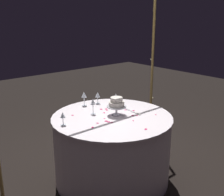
# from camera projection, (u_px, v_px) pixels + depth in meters

# --- Properties ---
(ground_plane) EXTENTS (12.00, 12.00, 0.00)m
(ground_plane) POSITION_uv_depth(u_px,v_px,m) (112.00, 178.00, 3.34)
(ground_plane) COLOR black
(decorative_arch) EXTENTS (2.33, 0.06, 2.36)m
(decorative_arch) POSITION_uv_depth(u_px,v_px,m) (87.00, 42.00, 3.22)
(decorative_arch) COLOR olive
(decorative_arch) RESTS_ON ground
(main_table) EXTENTS (1.34, 1.34, 0.78)m
(main_table) POSITION_uv_depth(u_px,v_px,m) (112.00, 148.00, 3.23)
(main_table) COLOR white
(main_table) RESTS_ON ground
(tiered_cake) EXTENTS (0.22, 0.22, 0.21)m
(tiered_cake) POSITION_uv_depth(u_px,v_px,m) (116.00, 103.00, 3.11)
(tiered_cake) COLOR silver
(tiered_cake) RESTS_ON main_table
(wine_glass_0) EXTENTS (0.07, 0.07, 0.17)m
(wine_glass_0) POSITION_uv_depth(u_px,v_px,m) (84.00, 95.00, 3.44)
(wine_glass_0) COLOR silver
(wine_glass_0) RESTS_ON main_table
(wine_glass_1) EXTENTS (0.06, 0.06, 0.15)m
(wine_glass_1) POSITION_uv_depth(u_px,v_px,m) (98.00, 95.00, 3.53)
(wine_glass_1) COLOR silver
(wine_glass_1) RESTS_ON main_table
(wine_glass_2) EXTENTS (0.06, 0.06, 0.14)m
(wine_glass_2) POSITION_uv_depth(u_px,v_px,m) (63.00, 116.00, 2.84)
(wine_glass_2) COLOR silver
(wine_glass_2) RESTS_ON main_table
(wine_glass_3) EXTENTS (0.06, 0.06, 0.18)m
(wine_glass_3) POSITION_uv_depth(u_px,v_px,m) (93.00, 103.00, 3.15)
(wine_glass_3) COLOR silver
(wine_glass_3) RESTS_ON main_table
(wine_glass_4) EXTENTS (0.06, 0.06, 0.15)m
(wine_glass_4) POSITION_uv_depth(u_px,v_px,m) (116.00, 97.00, 3.46)
(wine_glass_4) COLOR silver
(wine_glass_4) RESTS_ON main_table
(cake_knife) EXTENTS (0.05, 0.30, 0.01)m
(cake_knife) POSITION_uv_depth(u_px,v_px,m) (133.00, 112.00, 3.25)
(cake_knife) COLOR silver
(cake_knife) RESTS_ON main_table
(rose_petal_0) EXTENTS (0.04, 0.04, 0.00)m
(rose_petal_0) POSITION_uv_depth(u_px,v_px,m) (93.00, 127.00, 2.81)
(rose_petal_0) COLOR #C61951
(rose_petal_0) RESTS_ON main_table
(rose_petal_1) EXTENTS (0.03, 0.03, 0.00)m
(rose_petal_1) POSITION_uv_depth(u_px,v_px,m) (137.00, 115.00, 3.14)
(rose_petal_1) COLOR #C61951
(rose_petal_1) RESTS_ON main_table
(rose_petal_2) EXTENTS (0.04, 0.03, 0.00)m
(rose_petal_2) POSITION_uv_depth(u_px,v_px,m) (133.00, 115.00, 3.14)
(rose_petal_2) COLOR #C61951
(rose_petal_2) RESTS_ON main_table
(rose_petal_3) EXTENTS (0.02, 0.03, 0.00)m
(rose_petal_3) POSITION_uv_depth(u_px,v_px,m) (133.00, 121.00, 2.98)
(rose_petal_3) COLOR #C61951
(rose_petal_3) RESTS_ON main_table
(rose_petal_4) EXTENTS (0.05, 0.04, 0.00)m
(rose_petal_4) POSITION_uv_depth(u_px,v_px,m) (146.00, 129.00, 2.76)
(rose_petal_4) COLOR #C61951
(rose_petal_4) RESTS_ON main_table
(rose_petal_5) EXTENTS (0.04, 0.04, 0.00)m
(rose_petal_5) POSITION_uv_depth(u_px,v_px,m) (107.00, 110.00, 3.31)
(rose_petal_5) COLOR #C61951
(rose_petal_5) RESTS_ON main_table
(rose_petal_6) EXTENTS (0.05, 0.05, 0.00)m
(rose_petal_6) POSITION_uv_depth(u_px,v_px,m) (109.00, 122.00, 2.95)
(rose_petal_6) COLOR #C61951
(rose_petal_6) RESTS_ON main_table
(rose_petal_7) EXTENTS (0.03, 0.03, 0.00)m
(rose_petal_7) POSITION_uv_depth(u_px,v_px,m) (156.00, 115.00, 3.16)
(rose_petal_7) COLOR #C61951
(rose_petal_7) RESTS_ON main_table
(rose_petal_8) EXTENTS (0.03, 0.04, 0.00)m
(rose_petal_8) POSITION_uv_depth(u_px,v_px,m) (101.00, 109.00, 3.35)
(rose_petal_8) COLOR #C61951
(rose_petal_8) RESTS_ON main_table
(rose_petal_9) EXTENTS (0.02, 0.03, 0.00)m
(rose_petal_9) POSITION_uv_depth(u_px,v_px,m) (104.00, 113.00, 3.22)
(rose_petal_9) COLOR #C61951
(rose_petal_9) RESTS_ON main_table
(rose_petal_10) EXTENTS (0.03, 0.02, 0.00)m
(rose_petal_10) POSITION_uv_depth(u_px,v_px,m) (105.00, 118.00, 3.05)
(rose_petal_10) COLOR #C61951
(rose_petal_10) RESTS_ON main_table
(rose_petal_11) EXTENTS (0.04, 0.03, 0.00)m
(rose_petal_11) POSITION_uv_depth(u_px,v_px,m) (106.00, 109.00, 3.35)
(rose_petal_11) COLOR #C61951
(rose_petal_11) RESTS_ON main_table
(rose_petal_12) EXTENTS (0.03, 0.04, 0.00)m
(rose_petal_12) POSITION_uv_depth(u_px,v_px,m) (125.00, 110.00, 3.32)
(rose_petal_12) COLOR #C61951
(rose_petal_12) RESTS_ON main_table
(rose_petal_13) EXTENTS (0.04, 0.03, 0.00)m
(rose_petal_13) POSITION_uv_depth(u_px,v_px,m) (106.00, 121.00, 2.97)
(rose_petal_13) COLOR #C61951
(rose_petal_13) RESTS_ON main_table
(rose_petal_14) EXTENTS (0.03, 0.04, 0.00)m
(rose_petal_14) POSITION_uv_depth(u_px,v_px,m) (112.00, 122.00, 2.94)
(rose_petal_14) COLOR #C61951
(rose_petal_14) RESTS_ON main_table
(rose_petal_15) EXTENTS (0.03, 0.04, 0.00)m
(rose_petal_15) POSITION_uv_depth(u_px,v_px,m) (98.00, 123.00, 2.92)
(rose_petal_15) COLOR #C61951
(rose_petal_15) RESTS_ON main_table
(rose_petal_16) EXTENTS (0.05, 0.04, 0.00)m
(rose_petal_16) POSITION_uv_depth(u_px,v_px,m) (133.00, 111.00, 3.29)
(rose_petal_16) COLOR #C61951
(rose_petal_16) RESTS_ON main_table
(rose_petal_17) EXTENTS (0.03, 0.04, 0.00)m
(rose_petal_17) POSITION_uv_depth(u_px,v_px,m) (73.00, 115.00, 3.14)
(rose_petal_17) COLOR #C61951
(rose_petal_17) RESTS_ON main_table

